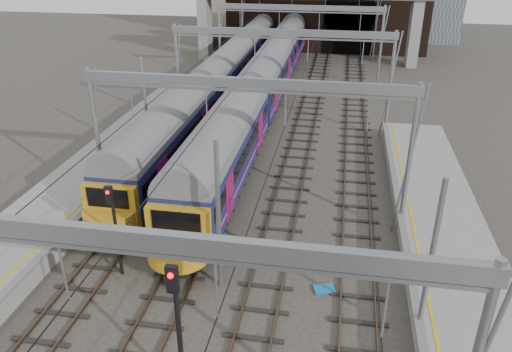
% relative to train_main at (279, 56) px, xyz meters
% --- Properties ---
extents(ground, '(160.00, 160.00, 0.00)m').
position_rel_train_main_xyz_m(ground, '(2.00, -36.83, -2.60)').
color(ground, '#38332D').
rests_on(ground, ground).
extents(platform_left, '(4.32, 55.00, 1.12)m').
position_rel_train_main_xyz_m(platform_left, '(-8.18, -34.33, -2.05)').
color(platform_left, gray).
rests_on(platform_left, ground).
extents(tracks, '(14.40, 80.00, 0.22)m').
position_rel_train_main_xyz_m(tracks, '(2.00, -21.83, -2.58)').
color(tracks, '#4C3828').
rests_on(tracks, ground).
extents(overhead_line, '(16.80, 80.00, 8.00)m').
position_rel_train_main_xyz_m(overhead_line, '(2.00, -15.35, 3.97)').
color(overhead_line, gray).
rests_on(overhead_line, ground).
extents(retaining_wall, '(28.00, 2.75, 9.00)m').
position_rel_train_main_xyz_m(retaining_wall, '(3.40, 15.10, 1.73)').
color(retaining_wall, black).
rests_on(retaining_wall, ground).
extents(train_main, '(2.98, 68.96, 5.07)m').
position_rel_train_main_xyz_m(train_main, '(0.00, 0.00, 0.00)').
color(train_main, black).
rests_on(train_main, ground).
extents(train_second, '(2.82, 48.92, 4.84)m').
position_rel_train_main_xyz_m(train_second, '(-4.00, -8.28, -0.10)').
color(train_second, black).
rests_on(train_second, ground).
extents(signal_near_left, '(0.34, 0.46, 4.62)m').
position_rel_train_main_xyz_m(signal_near_left, '(-2.70, -34.85, 0.33)').
color(signal_near_left, black).
rests_on(signal_near_left, ground).
extents(signal_near_centre, '(0.38, 0.48, 5.34)m').
position_rel_train_main_xyz_m(signal_near_centre, '(2.08, -40.66, 0.72)').
color(signal_near_centre, black).
rests_on(signal_near_centre, ground).
extents(equip_cover_a, '(1.04, 0.84, 0.11)m').
position_rel_train_main_xyz_m(equip_cover_a, '(1.90, -31.28, -2.55)').
color(equip_cover_a, '#166BA8').
rests_on(equip_cover_a, ground).
extents(equip_cover_b, '(0.95, 0.73, 0.10)m').
position_rel_train_main_xyz_m(equip_cover_b, '(0.99, -31.15, -2.55)').
color(equip_cover_b, '#166BA8').
rests_on(equip_cover_b, ground).
extents(equip_cover_c, '(1.06, 0.89, 0.11)m').
position_rel_train_main_xyz_m(equip_cover_c, '(6.56, -34.40, -2.55)').
color(equip_cover_c, '#166BA8').
rests_on(equip_cover_c, ground).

